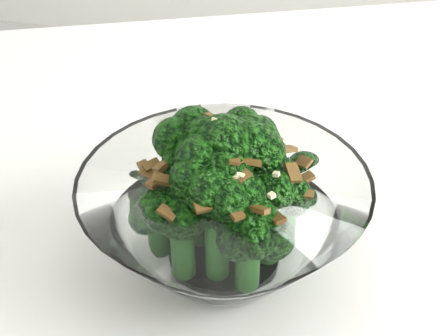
# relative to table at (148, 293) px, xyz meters

# --- Properties ---
(table) EXTENTS (1.41, 1.18, 0.75)m
(table) POSITION_rel_table_xyz_m (0.00, 0.00, 0.00)
(table) COLOR white
(table) RESTS_ON ground
(broccoli_dish) EXTENTS (0.20, 0.20, 0.13)m
(broccoli_dish) POSITION_rel_table_xyz_m (0.07, -0.02, 0.12)
(broccoli_dish) COLOR white
(broccoli_dish) RESTS_ON table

